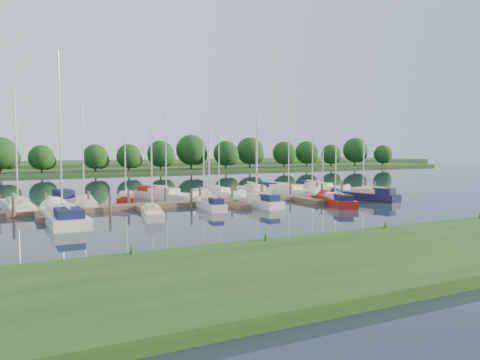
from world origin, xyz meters
name	(u,v)px	position (x,y,z in m)	size (l,w,h in m)	color
ground	(264,214)	(0.00, 0.00, 0.00)	(260.00, 260.00, 0.00)	#182031
near_bank	(422,250)	(0.00, -16.00, 0.25)	(90.00, 10.00, 0.50)	#204313
dock	(225,202)	(0.00, 7.31, 0.20)	(40.00, 6.00, 0.40)	brown
mooring_pilings	(220,197)	(0.00, 8.43, 0.60)	(38.24, 2.84, 2.00)	#473D33
far_shore	(97,170)	(0.00, 75.00, 0.30)	(180.00, 30.00, 0.60)	#214018
distant_hill	(80,165)	(0.00, 100.00, 0.70)	(220.00, 40.00, 1.40)	#325927
treeline	(94,154)	(-2.74, 61.94, 4.14)	(146.80, 10.07, 8.20)	#38281C
sailboat_n_0	(18,207)	(-17.61, 11.46, 0.27)	(2.65, 8.29, 10.44)	silver
motorboat	(64,201)	(-13.57, 13.99, 0.36)	(2.57, 5.60, 1.75)	silver
sailboat_n_2	(84,204)	(-12.16, 11.50, 0.27)	(2.40, 7.88, 9.89)	silver
sailboat_n_3	(126,199)	(-7.96, 13.26, 0.27)	(2.97, 6.69, 8.59)	#A3160F
sailboat_n_4	(163,196)	(-3.91, 14.04, 0.34)	(5.00, 8.23, 10.86)	silver
sailboat_n_5	(203,197)	(-0.30, 11.92, 0.27)	(2.96, 7.25, 9.14)	silver
sailboat_n_6	(218,194)	(2.43, 14.41, 0.27)	(3.40, 7.62, 9.63)	silver
sailboat_n_7	(255,192)	(7.00, 14.10, 0.27)	(2.80, 8.27, 10.47)	silver
sailboat_n_8	(286,191)	(10.64, 13.34, 0.31)	(4.37, 9.86, 12.29)	silver
sailboat_n_9	(312,189)	(14.91, 14.22, 0.27)	(3.76, 6.95, 9.07)	silver
sailboat_n_10	(320,188)	(16.79, 15.02, 0.31)	(3.53, 7.35, 9.32)	silver
sailboat_s_0	(63,218)	(-14.86, 3.03, 0.33)	(2.59, 10.08, 12.73)	silver
sailboat_s_1	(152,215)	(-8.59, 1.97, 0.27)	(2.19, 5.65, 7.35)	silver
sailboat_s_2	(210,206)	(-2.65, 4.63, 0.32)	(1.82, 5.77, 7.53)	silver
sailboat_s_3	(259,203)	(2.07, 4.40, 0.33)	(1.76, 6.76, 8.84)	silver
sailboat_s_4	(336,201)	(9.27, 2.39, 0.32)	(4.20, 7.72, 9.96)	#A3160F
sailboat_s_5	(367,197)	(14.50, 4.08, 0.34)	(3.36, 7.56, 9.80)	#101736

